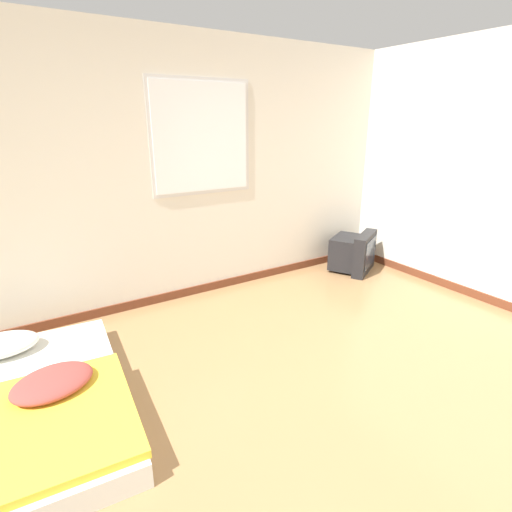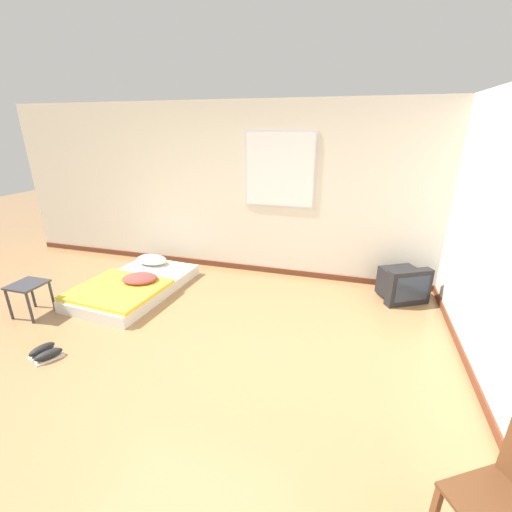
% 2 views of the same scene
% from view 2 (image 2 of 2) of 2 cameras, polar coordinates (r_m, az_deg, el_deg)
% --- Properties ---
extents(ground_plane, '(20.00, 20.00, 0.00)m').
position_cam_2_polar(ground_plane, '(3.57, -17.00, -18.88)').
color(ground_plane, '#997047').
extents(wall_back, '(8.21, 0.08, 2.60)m').
position_cam_2_polar(wall_back, '(5.37, -2.05, 10.68)').
color(wall_back, silver).
rests_on(wall_back, ground_plane).
extents(mattress_bed, '(1.23, 1.83, 0.30)m').
position_cam_2_polar(mattress_bed, '(5.22, -19.61, -4.49)').
color(mattress_bed, silver).
rests_on(mattress_bed, ground_plane).
extents(crt_tv, '(0.69, 0.66, 0.49)m').
position_cam_2_polar(crt_tv, '(5.05, 23.20, -4.30)').
color(crt_tv, black).
rests_on(crt_tv, ground_plane).
extents(side_stool, '(0.38, 0.38, 0.43)m').
position_cam_2_polar(side_stool, '(5.08, -33.71, -4.69)').
color(side_stool, '#333338').
rests_on(side_stool, ground_plane).
extents(sneaker_pair, '(0.34, 0.33, 0.10)m').
position_cam_2_polar(sneaker_pair, '(4.25, -31.66, -13.53)').
color(sneaker_pair, silver).
rests_on(sneaker_pair, ground_plane).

